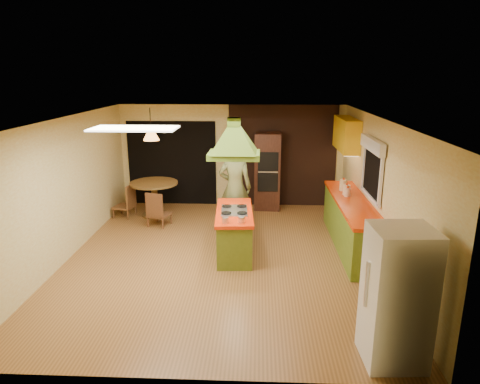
{
  "coord_description": "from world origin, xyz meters",
  "views": [
    {
      "loc": [
        0.66,
        -7.18,
        3.26
      ],
      "look_at": [
        0.33,
        0.29,
        1.15
      ],
      "focal_mm": 32.0,
      "sensor_mm": 36.0,
      "label": 1
    }
  ],
  "objects_px": {
    "kitchen_island": "(234,232)",
    "dining_table": "(154,192)",
    "wall_oven": "(268,171)",
    "canister_large": "(343,185)",
    "refrigerator": "(397,297)",
    "man": "(235,188)"
  },
  "relations": [
    {
      "from": "kitchen_island",
      "to": "canister_large",
      "type": "distance_m",
      "value": 2.52
    },
    {
      "from": "kitchen_island",
      "to": "refrigerator",
      "type": "height_order",
      "value": "refrigerator"
    },
    {
      "from": "kitchen_island",
      "to": "dining_table",
      "type": "height_order",
      "value": "kitchen_island"
    },
    {
      "from": "wall_oven",
      "to": "dining_table",
      "type": "relative_size",
      "value": 1.71
    },
    {
      "from": "man",
      "to": "wall_oven",
      "type": "bearing_deg",
      "value": -110.43
    },
    {
      "from": "kitchen_island",
      "to": "canister_large",
      "type": "height_order",
      "value": "canister_large"
    },
    {
      "from": "dining_table",
      "to": "man",
      "type": "bearing_deg",
      "value": -24.72
    },
    {
      "from": "dining_table",
      "to": "canister_large",
      "type": "xyz_separation_m",
      "value": [
        4.14,
        -0.91,
        0.46
      ]
    },
    {
      "from": "refrigerator",
      "to": "kitchen_island",
      "type": "bearing_deg",
      "value": 120.73
    },
    {
      "from": "wall_oven",
      "to": "man",
      "type": "bearing_deg",
      "value": -110.89
    },
    {
      "from": "kitchen_island",
      "to": "wall_oven",
      "type": "xyz_separation_m",
      "value": [
        0.66,
        2.75,
        0.52
      ]
    },
    {
      "from": "wall_oven",
      "to": "canister_large",
      "type": "relative_size",
      "value": 8.4
    },
    {
      "from": "man",
      "to": "kitchen_island",
      "type": "bearing_deg",
      "value": 95.99
    },
    {
      "from": "refrigerator",
      "to": "canister_large",
      "type": "bearing_deg",
      "value": 84.64
    },
    {
      "from": "kitchen_island",
      "to": "wall_oven",
      "type": "distance_m",
      "value": 2.88
    },
    {
      "from": "man",
      "to": "wall_oven",
      "type": "height_order",
      "value": "man"
    },
    {
      "from": "kitchen_island",
      "to": "refrigerator",
      "type": "xyz_separation_m",
      "value": [
        2.01,
        -2.99,
        0.4
      ]
    },
    {
      "from": "wall_oven",
      "to": "canister_large",
      "type": "bearing_deg",
      "value": -43.84
    },
    {
      "from": "man",
      "to": "dining_table",
      "type": "bearing_deg",
      "value": -21.19
    },
    {
      "from": "kitchen_island",
      "to": "canister_large",
      "type": "relative_size",
      "value": 7.49
    },
    {
      "from": "dining_table",
      "to": "wall_oven",
      "type": "bearing_deg",
      "value": 15.01
    },
    {
      "from": "kitchen_island",
      "to": "man",
      "type": "xyz_separation_m",
      "value": [
        -0.05,
        1.16,
        0.53
      ]
    }
  ]
}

